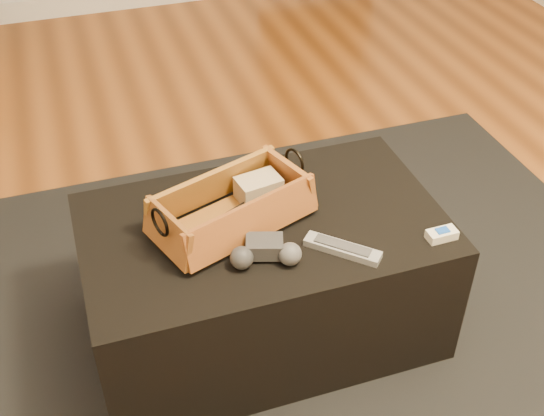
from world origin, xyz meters
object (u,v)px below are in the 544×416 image
object	(u,v)px
cream_gadget	(442,234)
game_controller	(265,252)
tv_remote	(229,222)
ottoman	(263,277)
silver_remote	(342,248)
wicker_basket	(232,209)

from	to	relation	value
cream_gadget	game_controller	bearing A→B (deg)	172.35
tv_remote	game_controller	xyz separation A→B (m)	(0.05, -0.15, 0.00)
ottoman	game_controller	size ratio (longest dim) A/B	5.20
ottoman	tv_remote	xyz separation A→B (m)	(-0.10, -0.00, 0.24)
game_controller	cream_gadget	size ratio (longest dim) A/B	2.35
game_controller	tv_remote	bearing A→B (deg)	109.73
ottoman	silver_remote	bearing A→B (deg)	-48.41
silver_remote	cream_gadget	world-z (taller)	cream_gadget
ottoman	silver_remote	xyz separation A→B (m)	(0.16, -0.18, 0.22)
wicker_basket	cream_gadget	world-z (taller)	wicker_basket
ottoman	cream_gadget	distance (m)	0.53
game_controller	cream_gadget	xyz separation A→B (m)	(0.47, -0.06, -0.02)
game_controller	ottoman	bearing A→B (deg)	74.61
ottoman	cream_gadget	size ratio (longest dim) A/B	12.20
tv_remote	game_controller	distance (m)	0.16
cream_gadget	wicker_basket	bearing A→B (deg)	155.23
wicker_basket	ottoman	bearing A→B (deg)	-14.99
game_controller	wicker_basket	bearing A→B (deg)	102.60
wicker_basket	silver_remote	world-z (taller)	wicker_basket
wicker_basket	silver_remote	size ratio (longest dim) A/B	2.70
silver_remote	cream_gadget	bearing A→B (deg)	-7.25
wicker_basket	cream_gadget	bearing A→B (deg)	-24.77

